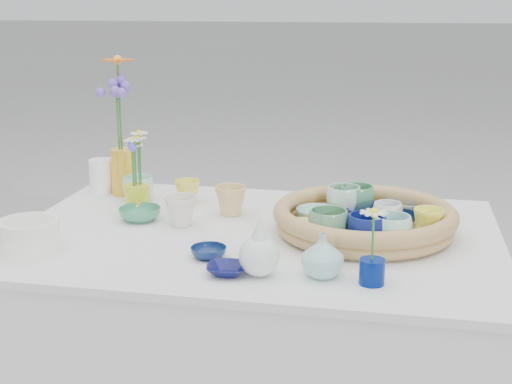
# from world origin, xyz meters

# --- Properties ---
(wicker_tray) EXTENTS (0.47, 0.47, 0.08)m
(wicker_tray) POSITION_xyz_m (0.28, 0.05, 0.80)
(wicker_tray) COLOR #A57550
(wicker_tray) RESTS_ON display_table
(tray_ceramic_0) EXTENTS (0.12, 0.12, 0.03)m
(tray_ceramic_0) POSITION_xyz_m (0.29, 0.14, 0.80)
(tray_ceramic_0) COLOR #0C0A62
(tray_ceramic_0) RESTS_ON wicker_tray
(tray_ceramic_1) EXTENTS (0.10, 0.10, 0.03)m
(tray_ceramic_1) POSITION_xyz_m (0.37, 0.09, 0.80)
(tray_ceramic_1) COLOR #091838
(tray_ceramic_1) RESTS_ON wicker_tray
(tray_ceramic_2) EXTENTS (0.08, 0.08, 0.07)m
(tray_ceramic_2) POSITION_xyz_m (0.44, 0.01, 0.82)
(tray_ceramic_2) COLOR #F3F04A
(tray_ceramic_2) RESTS_ON wicker_tray
(tray_ceramic_3) EXTENTS (0.13, 0.13, 0.03)m
(tray_ceramic_3) POSITION_xyz_m (0.28, 0.04, 0.80)
(tray_ceramic_3) COLOR #406F53
(tray_ceramic_3) RESTS_ON wicker_tray
(tray_ceramic_4) EXTENTS (0.11, 0.11, 0.08)m
(tray_ceramic_4) POSITION_xyz_m (0.20, -0.07, 0.82)
(tray_ceramic_4) COLOR #5B936B
(tray_ceramic_4) RESTS_ON wicker_tray
(tray_ceramic_5) EXTENTS (0.14, 0.14, 0.03)m
(tray_ceramic_5) POSITION_xyz_m (0.15, 0.08, 0.80)
(tray_ceramic_5) COLOR #A0D1C8
(tray_ceramic_5) RESTS_ON wicker_tray
(tray_ceramic_6) EXTENTS (0.12, 0.12, 0.08)m
(tray_ceramic_6) POSITION_xyz_m (0.22, 0.16, 0.82)
(tray_ceramic_6) COLOR silver
(tray_ceramic_6) RESTS_ON wicker_tray
(tray_ceramic_7) EXTENTS (0.10, 0.10, 0.06)m
(tray_ceramic_7) POSITION_xyz_m (0.34, 0.08, 0.81)
(tray_ceramic_7) COLOR white
(tray_ceramic_7) RESTS_ON wicker_tray
(tray_ceramic_8) EXTENTS (0.12, 0.12, 0.03)m
(tray_ceramic_8) POSITION_xyz_m (0.38, 0.23, 0.80)
(tray_ceramic_8) COLOR #76A5DD
(tray_ceramic_8) RESTS_ON wicker_tray
(tray_ceramic_9) EXTENTS (0.13, 0.13, 0.08)m
(tray_ceramic_9) POSITION_xyz_m (0.29, -0.09, 0.82)
(tray_ceramic_9) COLOR navy
(tray_ceramic_9) RESTS_ON wicker_tray
(tray_ceramic_10) EXTENTS (0.14, 0.14, 0.03)m
(tray_ceramic_10) POSITION_xyz_m (0.14, -0.03, 0.80)
(tray_ceramic_10) COLOR #DFE26D
(tray_ceramic_10) RESTS_ON wicker_tray
(tray_ceramic_11) EXTENTS (0.09, 0.09, 0.07)m
(tray_ceramic_11) POSITION_xyz_m (0.35, -0.08, 0.82)
(tray_ceramic_11) COLOR #B4EEDD
(tray_ceramic_11) RESTS_ON wicker_tray
(tray_ceramic_12) EXTENTS (0.11, 0.11, 0.08)m
(tray_ceramic_12) POSITION_xyz_m (0.25, 0.18, 0.82)
(tray_ceramic_12) COLOR #499562
(tray_ceramic_12) RESTS_ON wicker_tray
(loose_ceramic_0) EXTENTS (0.08, 0.08, 0.07)m
(loose_ceramic_0) POSITION_xyz_m (-0.25, 0.23, 0.80)
(loose_ceramic_0) COLOR #F1E04D
(loose_ceramic_0) RESTS_ON display_table
(loose_ceramic_1) EXTENTS (0.09, 0.09, 0.08)m
(loose_ceramic_1) POSITION_xyz_m (-0.10, 0.14, 0.81)
(loose_ceramic_1) COLOR #D3BA70
(loose_ceramic_1) RESTS_ON display_table
(loose_ceramic_2) EXTENTS (0.15, 0.15, 0.04)m
(loose_ceramic_2) POSITION_xyz_m (-0.33, 0.04, 0.78)
(loose_ceramic_2) COLOR #3D8C65
(loose_ceramic_2) RESTS_ON display_table
(loose_ceramic_3) EXTENTS (0.10, 0.10, 0.08)m
(loose_ceramic_3) POSITION_xyz_m (-0.21, 0.02, 0.81)
(loose_ceramic_3) COLOR silver
(loose_ceramic_3) RESTS_ON display_table
(loose_ceramic_4) EXTENTS (0.11, 0.11, 0.03)m
(loose_ceramic_4) POSITION_xyz_m (-0.07, -0.20, 0.78)
(loose_ceramic_4) COLOR navy
(loose_ceramic_4) RESTS_ON display_table
(loose_ceramic_5) EXTENTS (0.11, 0.11, 0.07)m
(loose_ceramic_5) POSITION_xyz_m (-0.40, 0.23, 0.80)
(loose_ceramic_5) COLOR #AFEACE
(loose_ceramic_5) RESTS_ON display_table
(loose_ceramic_6) EXTENTS (0.10, 0.10, 0.02)m
(loose_ceramic_6) POSITION_xyz_m (-0.00, -0.29, 0.78)
(loose_ceramic_6) COLOR #0B0D45
(loose_ceramic_6) RESTS_ON display_table
(fluted_bowl) EXTENTS (0.17, 0.17, 0.08)m
(fluted_bowl) POSITION_xyz_m (-0.51, -0.24, 0.80)
(fluted_bowl) COLOR white
(fluted_bowl) RESTS_ON display_table
(bud_vase_paleblue) EXTENTS (0.10, 0.10, 0.14)m
(bud_vase_paleblue) POSITION_xyz_m (0.07, -0.29, 0.83)
(bud_vase_paleblue) COLOR white
(bud_vase_paleblue) RESTS_ON display_table
(bud_vase_seafoam) EXTENTS (0.12, 0.12, 0.10)m
(bud_vase_seafoam) POSITION_xyz_m (0.21, -0.26, 0.81)
(bud_vase_seafoam) COLOR #93CEC5
(bud_vase_seafoam) RESTS_ON display_table
(bud_vase_cobalt) EXTENTS (0.07, 0.07, 0.06)m
(bud_vase_cobalt) POSITION_xyz_m (0.31, -0.29, 0.79)
(bud_vase_cobalt) COLOR #001462
(bud_vase_cobalt) RESTS_ON display_table
(single_daisy) EXTENTS (0.09, 0.09, 0.12)m
(single_daisy) POSITION_xyz_m (0.31, -0.29, 0.87)
(single_daisy) COLOR white
(single_daisy) RESTS_ON bud_vase_cobalt
(tall_vase_yellow) EXTENTS (0.08, 0.08, 0.14)m
(tall_vase_yellow) POSITION_xyz_m (-0.47, 0.29, 0.84)
(tall_vase_yellow) COLOR gold
(tall_vase_yellow) RESTS_ON display_table
(gerbera) EXTENTS (0.13, 0.13, 0.29)m
(gerbera) POSITION_xyz_m (-0.48, 0.29, 1.04)
(gerbera) COLOR orange
(gerbera) RESTS_ON tall_vase_yellow
(hydrangea) EXTENTS (0.09, 0.09, 0.26)m
(hydrangea) POSITION_xyz_m (-0.48, 0.29, 1.00)
(hydrangea) COLOR #7050CB
(hydrangea) RESTS_ON tall_vase_yellow
(white_pitcher) EXTENTS (0.13, 0.12, 0.10)m
(white_pitcher) POSITION_xyz_m (-0.55, 0.30, 0.82)
(white_pitcher) COLOR white
(white_pitcher) RESTS_ON display_table
(daisy_cup) EXTENTS (0.09, 0.09, 0.08)m
(daisy_cup) POSITION_xyz_m (-0.37, 0.13, 0.80)
(daisy_cup) COLOR gold
(daisy_cup) RESTS_ON display_table
(daisy_posy) EXTENTS (0.09, 0.09, 0.15)m
(daisy_posy) POSITION_xyz_m (-0.36, 0.14, 0.92)
(daisy_posy) COLOR white
(daisy_posy) RESTS_ON daisy_cup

